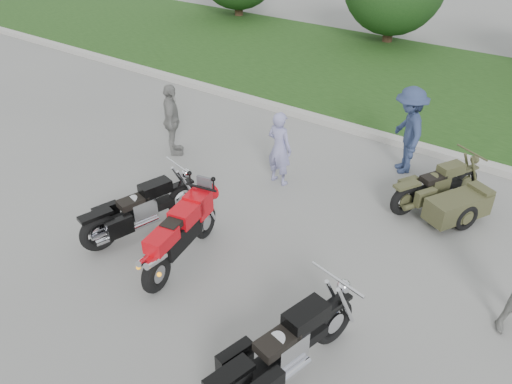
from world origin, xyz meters
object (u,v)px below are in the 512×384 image
Objects in this scene: cruiser_sidecar at (447,198)px; person_denim at (408,131)px; cruiser_right at (281,354)px; person_stripe at (279,148)px; person_back at (172,120)px; cruiser_left at (138,212)px; sportbike_red at (180,234)px.

person_denim reaches higher than cruiser_sidecar.
cruiser_right is at bearing -67.74° from cruiser_sidecar.
person_denim is at bearing -127.77° from person_stripe.
person_denim is (-0.86, 5.93, 0.45)m from cruiser_right.
cruiser_right is 4.80m from cruiser_sidecar.
person_back reaches higher than cruiser_sidecar.
person_back is at bearing 136.97° from cruiser_left.
person_back is at bearing -98.62° from person_denim.
person_back is at bearing 158.92° from cruiser_right.
sportbike_red reaches higher than cruiser_sidecar.
cruiser_right is at bearing -27.81° from person_denim.
person_stripe reaches higher than cruiser_sidecar.
person_stripe is (-2.70, 3.97, 0.29)m from cruiser_right.
cruiser_left is 5.65m from person_denim.
cruiser_sidecar is 1.27× the size of person_stripe.
person_stripe is (-0.16, 3.04, 0.19)m from sportbike_red.
person_back is (-4.46, -2.32, -0.11)m from person_denim.
sportbike_red is at bearing -176.92° from person_back.
person_stripe is at bearing -138.03° from cruiser_sidecar.
person_back is (-5.77, -1.15, 0.43)m from cruiser_sidecar.
person_stripe is at bearing -79.23° from person_denim.
cruiser_right reaches higher than cruiser_left.
person_denim reaches higher than cruiser_left.
cruiser_right is 4.81m from person_stripe.
person_denim is at bearing 60.10° from sportbike_red.
cruiser_left is 3.04m from person_back.
sportbike_red is at bearing -100.23° from cruiser_sidecar.
person_denim reaches higher than cruiser_right.
cruiser_left is (-1.15, 0.15, -0.13)m from sportbike_red.
cruiser_left is 1.39× the size of person_back.
cruiser_sidecar is at bearing -121.48° from person_back.
person_denim is (1.84, 1.96, 0.15)m from person_stripe.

